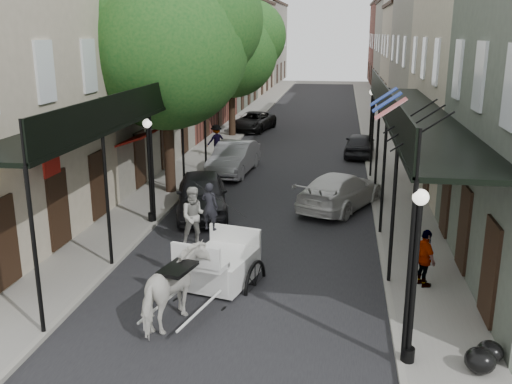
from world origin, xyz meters
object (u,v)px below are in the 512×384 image
(lamppost_left, at_px, (150,169))
(pedestrian_walking, at_px, (195,217))
(carriage, at_px, (227,238))
(pedestrian_sidewalk_right, at_px, (425,258))
(car_left_mid, at_px, (234,158))
(car_left_near, at_px, (202,194))
(tree_far, at_px, (237,46))
(car_right_far, at_px, (360,145))
(lamppost_right_far, at_px, (371,123))
(car_left_far, at_px, (253,121))
(tree_near, at_px, (176,38))
(lamppost_right_near, at_px, (414,275))
(horse, at_px, (176,289))
(car_right_near, at_px, (340,191))
(pedestrian_sidewalk_left, at_px, (216,140))

(lamppost_left, relative_size, pedestrian_walking, 1.87)
(carriage, distance_m, pedestrian_sidewalk_right, 5.36)
(carriage, xyz_separation_m, car_left_mid, (-2.13, 12.22, -0.42))
(car_left_near, bearing_deg, pedestrian_sidewalk_right, -51.11)
(tree_far, xyz_separation_m, car_right_far, (7.85, -5.18, -5.17))
(lamppost_right_far, bearing_deg, car_left_far, 131.99)
(pedestrian_sidewalk_right, relative_size, car_left_near, 0.34)
(tree_near, bearing_deg, car_left_mid, 67.32)
(lamppost_right_near, distance_m, lamppost_left, 11.46)
(lamppost_right_far, bearing_deg, pedestrian_sidewalk_right, -87.21)
(tree_far, bearing_deg, horse, -82.95)
(pedestrian_sidewalk_right, bearing_deg, car_right_far, -17.49)
(pedestrian_walking, height_order, car_right_far, pedestrian_walking)
(tree_far, xyz_separation_m, car_left_mid, (1.65, -10.18, -5.07))
(lamppost_right_near, distance_m, lamppost_right_far, 20.00)
(tree_far, distance_m, carriage, 23.18)
(car_left_mid, bearing_deg, tree_near, -108.10)
(lamppost_right_far, bearing_deg, car_right_far, 116.57)
(tree_far, distance_m, car_right_near, 17.43)
(pedestrian_walking, bearing_deg, lamppost_left, 115.77)
(carriage, distance_m, car_right_far, 17.70)
(horse, relative_size, car_left_near, 0.47)
(tree_far, relative_size, lamppost_right_far, 2.32)
(car_right_far, bearing_deg, pedestrian_sidewalk_right, 98.40)
(pedestrian_sidewalk_left, xyz_separation_m, pedestrian_sidewalk_right, (9.09, -15.54, -0.07))
(pedestrian_walking, height_order, car_left_near, pedestrian_walking)
(lamppost_right_near, bearing_deg, tree_far, 107.68)
(horse, height_order, car_left_far, horse)
(tree_far, height_order, lamppost_right_near, tree_far)
(lamppost_right_near, height_order, car_right_near, lamppost_right_near)
(tree_near, relative_size, pedestrian_sidewalk_left, 5.56)
(tree_far, height_order, horse, tree_far)
(horse, height_order, car_right_far, horse)
(lamppost_left, height_order, car_right_far, lamppost_left)
(car_left_mid, bearing_deg, pedestrian_walking, -81.95)
(lamppost_left, height_order, pedestrian_walking, lamppost_left)
(horse, relative_size, carriage, 0.71)
(lamppost_right_near, relative_size, pedestrian_sidewalk_left, 2.14)
(car_right_near, distance_m, car_right_far, 10.05)
(car_left_far, bearing_deg, pedestrian_sidewalk_right, -59.88)
(pedestrian_sidewalk_right, height_order, car_left_near, pedestrian_sidewalk_right)
(lamppost_right_far, xyz_separation_m, car_left_far, (-7.70, 8.55, -1.39))
(tree_far, xyz_separation_m, lamppost_right_far, (8.35, -6.18, -3.79))
(lamppost_right_near, bearing_deg, pedestrian_sidewalk_right, 78.29)
(carriage, height_order, pedestrian_sidewalk_right, carriage)
(car_left_mid, xyz_separation_m, car_left_far, (-1.00, 12.55, -0.11))
(tree_far, distance_m, car_left_near, 17.54)
(pedestrian_walking, xyz_separation_m, pedestrian_sidewalk_right, (6.89, -2.29, -0.08))
(car_left_near, bearing_deg, car_left_far, 78.90)
(pedestrian_walking, height_order, pedestrian_sidewalk_right, pedestrian_walking)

